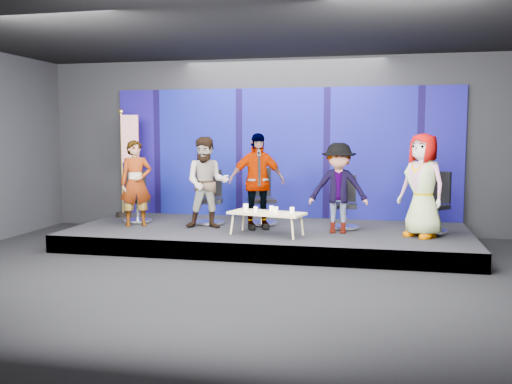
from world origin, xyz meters
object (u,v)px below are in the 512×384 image
mug_a (246,207)px  mug_d (276,210)px  chair_a (137,205)px  panelist_c (257,181)px  panelist_b (207,183)px  mug_e (292,210)px  panelist_a (136,183)px  chair_c (261,206)px  panelist_d (338,188)px  chair_d (345,211)px  flag_stand (127,160)px  mug_c (272,208)px  panelist_e (423,186)px  coffee_table (267,214)px  chair_e (432,213)px  chair_b (210,206)px  mug_b (256,209)px

mug_a → mug_d: (0.57, -0.27, -0.00)m
chair_a → panelist_c: 2.49m
panelist_b → mug_e: panelist_b is taller
chair_a → panelist_a: bearing=-97.8°
mug_d → chair_c: bearing=112.9°
panelist_d → mug_e: size_ratio=16.66×
panelist_b → chair_d: 2.51m
panelist_a → flag_stand: (-0.65, 1.04, 0.37)m
panelist_b → mug_c: (1.23, -0.32, -0.39)m
panelist_e → mug_a: bearing=-136.8°
chair_c → panelist_c: panelist_c is taller
panelist_d → chair_d: bearing=77.4°
flag_stand → coffee_table: bearing=-32.6°
panelist_d → mug_d: panelist_d is taller
panelist_a → chair_d: 3.82m
chair_d → chair_e: size_ratio=0.91×
chair_a → panelist_e: (5.23, -0.50, 0.53)m
panelist_b → mug_a: 0.89m
chair_b → coffee_table: chair_b is taller
chair_d → panelist_e: bearing=-27.8°
mug_e → flag_stand: bearing=158.3°
chair_a → panelist_c: (2.42, -0.29, 0.53)m
mug_e → panelist_a: bearing=172.5°
mug_d → mug_e: size_ratio=1.10×
chair_a → mug_b: bearing=-49.2°
chair_a → mug_e: size_ratio=10.51×
chair_a → chair_d: size_ratio=1.02×
panelist_b → flag_stand: size_ratio=0.75×
panelist_a → mug_e: (2.94, -0.39, -0.35)m
panelist_a → panelist_c: panelist_c is taller
mug_b → panelist_a: bearing=170.6°
panelist_c → mug_c: panelist_c is taller
chair_b → panelist_e: 3.87m
mug_d → flag_stand: 3.73m
panelist_b → panelist_d: 2.33m
panelist_c → panelist_d: (1.45, -0.11, -0.08)m
panelist_b → panelist_d: size_ratio=1.06×
panelist_a → mug_a: panelist_a is taller
panelist_a → panelist_b: bearing=-28.4°
panelist_b → mug_b: (0.99, -0.44, -0.39)m
chair_a → mug_c: (2.77, -0.72, 0.11)m
mug_c → mug_e: bearing=-18.8°
panelist_b → mug_c: 1.33m
chair_a → panelist_c: panelist_c is taller
panelist_e → mug_d: panelist_e is taller
panelist_e → chair_c: bearing=-153.9°
panelist_b → mug_b: 1.15m
mug_a → mug_b: mug_a is taller
mug_b → coffee_table: bearing=-3.3°
mug_c → mug_d: size_ratio=0.89×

